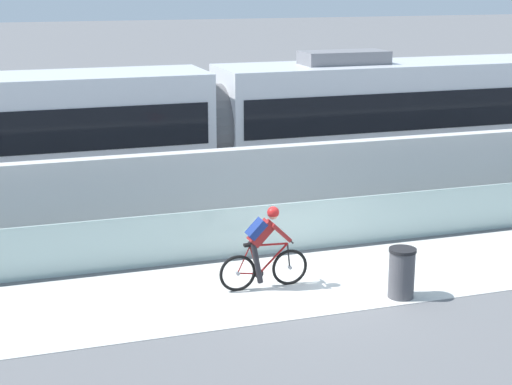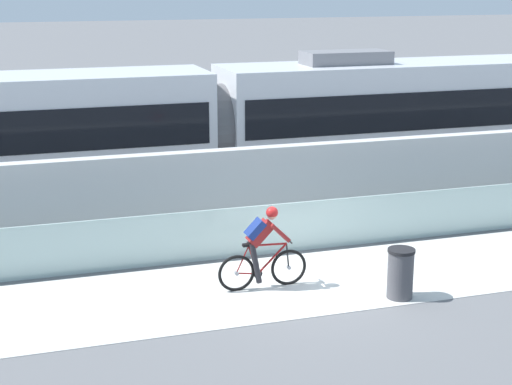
# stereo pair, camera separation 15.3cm
# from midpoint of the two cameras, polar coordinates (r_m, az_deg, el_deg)

# --- Properties ---
(ground_plane) EXTENTS (200.00, 200.00, 0.00)m
(ground_plane) POSITION_cam_midpoint_polar(r_m,az_deg,el_deg) (15.91, 3.76, -6.32)
(ground_plane) COLOR slate
(bike_path_deck) EXTENTS (32.00, 3.20, 0.01)m
(bike_path_deck) POSITION_cam_midpoint_polar(r_m,az_deg,el_deg) (15.91, 3.76, -6.30)
(bike_path_deck) COLOR silver
(bike_path_deck) RESTS_ON ground
(glass_parapet) EXTENTS (32.00, 0.05, 1.10)m
(glass_parapet) POSITION_cam_midpoint_polar(r_m,az_deg,el_deg) (17.36, 1.51, -2.54)
(glass_parapet) COLOR #ADC6C1
(glass_parapet) RESTS_ON ground
(concrete_barrier_wall) EXTENTS (32.00, 0.36, 1.97)m
(concrete_barrier_wall) POSITION_cam_midpoint_polar(r_m,az_deg,el_deg) (18.88, -0.32, 0.28)
(concrete_barrier_wall) COLOR silver
(concrete_barrier_wall) RESTS_ON ground
(tram_rail_near) EXTENTS (32.00, 0.08, 0.01)m
(tram_rail_near) POSITION_cam_midpoint_polar(r_m,az_deg,el_deg) (21.43, -2.35, -0.65)
(tram_rail_near) COLOR #595654
(tram_rail_near) RESTS_ON ground
(tram_rail_far) EXTENTS (32.00, 0.08, 0.01)m
(tram_rail_far) POSITION_cam_midpoint_polar(r_m,az_deg,el_deg) (22.77, -3.35, 0.27)
(tram_rail_far) COLOR #595654
(tram_rail_far) RESTS_ON ground
(tram) EXTENTS (22.56, 2.54, 3.81)m
(tram) POSITION_cam_midpoint_polar(r_m,az_deg,el_deg) (21.64, -3.29, 4.63)
(tram) COLOR silver
(tram) RESTS_ON ground
(cyclist_on_bike) EXTENTS (1.77, 0.58, 1.61)m
(cyclist_on_bike) POSITION_cam_midpoint_polar(r_m,az_deg,el_deg) (15.30, 0.25, -3.98)
(cyclist_on_bike) COLOR black
(cyclist_on_bike) RESTS_ON ground
(trash_bin) EXTENTS (0.51, 0.51, 0.96)m
(trash_bin) POSITION_cam_midpoint_polar(r_m,az_deg,el_deg) (15.19, 9.97, -5.63)
(trash_bin) COLOR #47474C
(trash_bin) RESTS_ON ground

